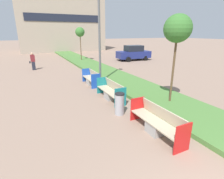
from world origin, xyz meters
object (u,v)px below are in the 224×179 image
object	(u,v)px
litter_bin	(120,104)
parked_car_distant	(134,53)
bench_red_frame	(157,123)
pedestrian_walking	(33,61)
bench_blue_frame	(91,79)
sapling_tree_near	(178,29)
sapling_tree_far	(80,32)
street_lamp_post	(99,17)
bench_teal_frame	(111,92)

from	to	relation	value
litter_bin	parked_car_distant	xyz separation A→B (m)	(9.01, 12.87, 0.42)
bench_red_frame	pedestrian_walking	bearing A→B (deg)	103.30
bench_blue_frame	parked_car_distant	distance (m)	11.70
sapling_tree_near	pedestrian_walking	xyz separation A→B (m)	(-5.58, 12.05, -2.72)
sapling_tree_far	pedestrian_walking	world-z (taller)	sapling_tree_far
litter_bin	street_lamp_post	world-z (taller)	street_lamp_post
litter_bin	bench_red_frame	bearing A→B (deg)	-75.78
street_lamp_post	bench_red_frame	bearing A→B (deg)	-95.23
bench_blue_frame	sapling_tree_far	bearing A→B (deg)	77.04
bench_blue_frame	sapling_tree_near	distance (m)	6.36
street_lamp_post	pedestrian_walking	xyz separation A→B (m)	(-3.88, 7.18, -3.48)
sapling_tree_near	bench_red_frame	bearing A→B (deg)	-142.44
sapling_tree_far	parked_car_distant	bearing A→B (deg)	-18.63
street_lamp_post	sapling_tree_far	world-z (taller)	street_lamp_post
litter_bin	pedestrian_walking	size ratio (longest dim) A/B	0.59
bench_teal_frame	sapling_tree_far	bearing A→B (deg)	80.00
litter_bin	sapling_tree_far	xyz separation A→B (m)	(2.79, 14.97, 2.92)
bench_teal_frame	street_lamp_post	xyz separation A→B (m)	(0.61, 2.93, 3.93)
bench_teal_frame	pedestrian_walking	distance (m)	10.64
bench_red_frame	sapling_tree_far	size ratio (longest dim) A/B	0.60
bench_red_frame	parked_car_distant	world-z (taller)	parked_car_distant
street_lamp_post	sapling_tree_far	size ratio (longest dim) A/B	1.96
bench_teal_frame	sapling_tree_near	size ratio (longest dim) A/B	0.55
pedestrian_walking	parked_car_distant	distance (m)	11.84
sapling_tree_far	bench_red_frame	bearing A→B (deg)	-97.82
litter_bin	sapling_tree_near	distance (m)	4.14
bench_teal_frame	sapling_tree_far	size ratio (longest dim) A/B	0.57
bench_blue_frame	sapling_tree_near	xyz separation A→B (m)	(2.32, -5.00, 3.18)
litter_bin	pedestrian_walking	world-z (taller)	pedestrian_walking
sapling_tree_near	parked_car_distant	xyz separation A→B (m)	(6.22, 12.97, -2.63)
bench_red_frame	parked_car_distant	xyz separation A→B (m)	(8.54, 14.75, 0.54)
street_lamp_post	sapling_tree_near	xyz separation A→B (m)	(1.70, -4.87, -0.76)
litter_bin	pedestrian_walking	distance (m)	12.27
sapling_tree_near	parked_car_distant	distance (m)	14.63
sapling_tree_far	bench_teal_frame	bearing A→B (deg)	-100.00
litter_bin	parked_car_distant	bearing A→B (deg)	55.00
bench_teal_frame	bench_blue_frame	bearing A→B (deg)	90.08
bench_blue_frame	street_lamp_post	size ratio (longest dim) A/B	0.25
bench_red_frame	street_lamp_post	distance (m)	7.75
street_lamp_post	litter_bin	bearing A→B (deg)	-102.84
pedestrian_walking	parked_car_distant	bearing A→B (deg)	4.48
bench_teal_frame	sapling_tree_near	distance (m)	4.38
parked_car_distant	bench_blue_frame	bearing A→B (deg)	-132.13
sapling_tree_near	sapling_tree_far	world-z (taller)	sapling_tree_near
bench_teal_frame	litter_bin	world-z (taller)	litter_bin
sapling_tree_far	parked_car_distant	size ratio (longest dim) A/B	0.92
sapling_tree_near	sapling_tree_far	bearing A→B (deg)	90.00
pedestrian_walking	bench_red_frame	bearing A→B (deg)	-76.70
sapling_tree_near	sapling_tree_far	xyz separation A→B (m)	(0.00, 15.07, -0.14)
bench_teal_frame	parked_car_distant	distance (m)	13.96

